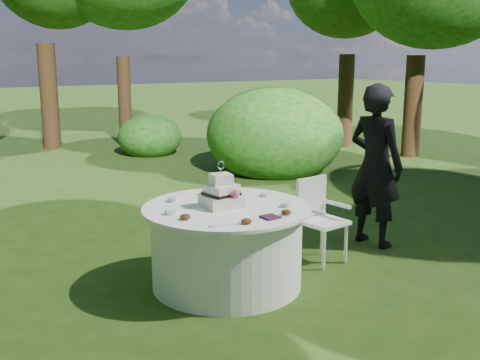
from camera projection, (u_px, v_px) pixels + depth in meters
name	position (u px, v px, depth m)	size (l,w,h in m)	color
ground	(227.00, 284.00, 5.34)	(80.00, 80.00, 0.00)	#20390F
napkins	(270.00, 217.00, 4.79)	(0.14, 0.14, 0.02)	#401B33
feather_plume	(233.00, 222.00, 4.66)	(0.48, 0.07, 0.01)	white
guest	(375.00, 165.00, 6.33)	(0.67, 0.44, 1.85)	black
table	(227.00, 246.00, 5.25)	(1.56, 1.56, 0.77)	silver
cake	(222.00, 194.00, 5.15)	(0.36, 0.37, 0.43)	silver
chair	(318.00, 213.00, 5.88)	(0.46, 0.45, 0.89)	white
votives	(225.00, 202.00, 5.24)	(1.18, 0.86, 0.04)	silver
petal_cups	(236.00, 209.00, 4.99)	(0.93, 1.13, 0.05)	#562D16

